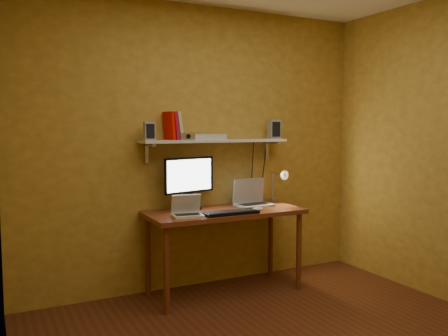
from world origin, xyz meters
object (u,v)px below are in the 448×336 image
keyboard (231,213)px  router (207,137)px  desk (225,220)px  netbook (187,210)px  wall_shelf (215,141)px  laptop (252,198)px  speaker_right (274,129)px  mouse (258,209)px  monitor (189,180)px  speaker_left (149,131)px  shelf_camera (188,136)px  desk_lamp (279,182)px

keyboard → router: 0.75m
desk → netbook: netbook is taller
wall_shelf → laptop: wall_shelf is taller
keyboard → speaker_right: speaker_right is taller
mouse → speaker_right: 0.89m
monitor → keyboard: monitor is taller
mouse → router: (-0.31, 0.37, 0.63)m
netbook → mouse: (0.65, -0.06, -0.03)m
netbook → router: size_ratio=0.89×
wall_shelf → monitor: bearing=-177.8°
wall_shelf → netbook: (-0.41, -0.31, -0.56)m
laptop → speaker_right: bearing=13.4°
speaker_left → shelf_camera: bearing=-6.7°
desk → monitor: bearing=144.8°
wall_shelf → desk_lamp: (0.66, -0.07, -0.40)m
netbook → shelf_camera: shelf_camera is taller
speaker_left → router: bearing=5.2°
laptop → mouse: (-0.11, -0.29, -0.05)m
speaker_left → router: (0.55, 0.01, -0.05)m
desk → router: (-0.08, 0.19, 0.74)m
desk → mouse: mouse is taller
netbook → keyboard: netbook is taller
desk_lamp → speaker_right: bearing=106.6°
monitor → netbook: 0.40m
keyboard → desk_lamp: bearing=25.3°
monitor → speaker_left: speaker_left is taller
keyboard → router: (-0.04, 0.39, 0.64)m
mouse → speaker_left: 1.16m
desk → desk_lamp: desk_lamp is taller
laptop → mouse: laptop is taller
desk → laptop: bearing=17.8°
speaker_right → netbook: bearing=-153.0°
monitor → laptop: 0.64m
wall_shelf → desk_lamp: 0.77m
desk → mouse: size_ratio=13.48×
laptop → keyboard: (-0.38, -0.31, -0.05)m
desk_lamp → wall_shelf: bearing=174.1°
netbook → speaker_left: (-0.22, 0.30, 0.65)m
laptop → desk_lamp: desk_lamp is taller
desk_lamp → speaker_left: (-1.29, 0.06, 0.50)m
mouse → wall_shelf: bearing=116.4°
desk → laptop: 0.39m
laptop → mouse: bearing=-112.7°
laptop → shelf_camera: shelf_camera is taller
router → mouse: bearing=-49.7°
monitor → shelf_camera: (-0.04, -0.06, 0.39)m
speaker_left → speaker_right: bearing=4.7°
keyboard → speaker_left: bearing=147.7°
desk → shelf_camera: shelf_camera is taller
speaker_right → speaker_left: bearing=-169.1°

